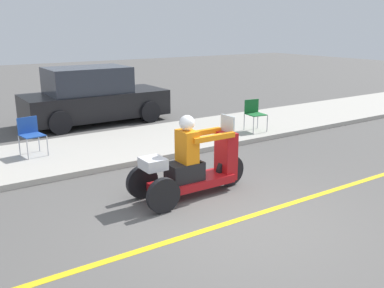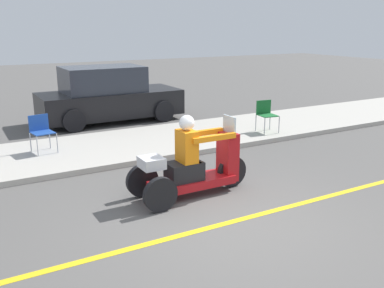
{
  "view_description": "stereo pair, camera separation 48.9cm",
  "coord_description": "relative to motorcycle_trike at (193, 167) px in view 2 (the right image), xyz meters",
  "views": [
    {
      "loc": [
        -3.79,
        -4.57,
        2.86
      ],
      "look_at": [
        0.07,
        1.24,
        0.92
      ],
      "focal_mm": 40.0,
      "sensor_mm": 36.0,
      "label": 1
    },
    {
      "loc": [
        -3.37,
        -4.83,
        2.86
      ],
      "look_at": [
        0.07,
        1.24,
        0.92
      ],
      "focal_mm": 40.0,
      "sensor_mm": 36.0,
      "label": 2
    }
  ],
  "objects": [
    {
      "name": "ground_plane",
      "position": [
        -0.08,
        -1.24,
        -0.51
      ],
      "size": [
        60.0,
        60.0,
        0.0
      ],
      "primitive_type": "plane",
      "color": "#565451"
    },
    {
      "name": "lane_stripe",
      "position": [
        -0.01,
        -1.24,
        -0.5
      ],
      "size": [
        24.0,
        0.12,
        0.01
      ],
      "color": "gold",
      "rests_on": "ground"
    },
    {
      "name": "parked_car_lot_center",
      "position": [
        0.7,
        6.47,
        0.27
      ],
      "size": [
        4.23,
        1.97,
        1.68
      ],
      "color": "black",
      "rests_on": "ground"
    },
    {
      "name": "folding_chair_curbside",
      "position": [
        3.75,
        2.67,
        0.12
      ],
      "size": [
        0.51,
        0.51,
        0.82
      ],
      "color": "#A5A8AD",
      "rests_on": "sidewalk_strip"
    },
    {
      "name": "sidewalk_strip",
      "position": [
        -0.08,
        3.36,
        -0.45
      ],
      "size": [
        28.0,
        2.8,
        0.12
      ],
      "color": "#B2ADA3",
      "rests_on": "ground"
    },
    {
      "name": "motorcycle_trike",
      "position": [
        0.0,
        0.0,
        0.0
      ],
      "size": [
        2.19,
        0.82,
        1.43
      ],
      "color": "black",
      "rests_on": "ground"
    },
    {
      "name": "folding_chair_set_back",
      "position": [
        -1.82,
        3.64,
        0.12
      ],
      "size": [
        0.53,
        0.53,
        0.82
      ],
      "color": "#A5A8AD",
      "rests_on": "sidewalk_strip"
    }
  ]
}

